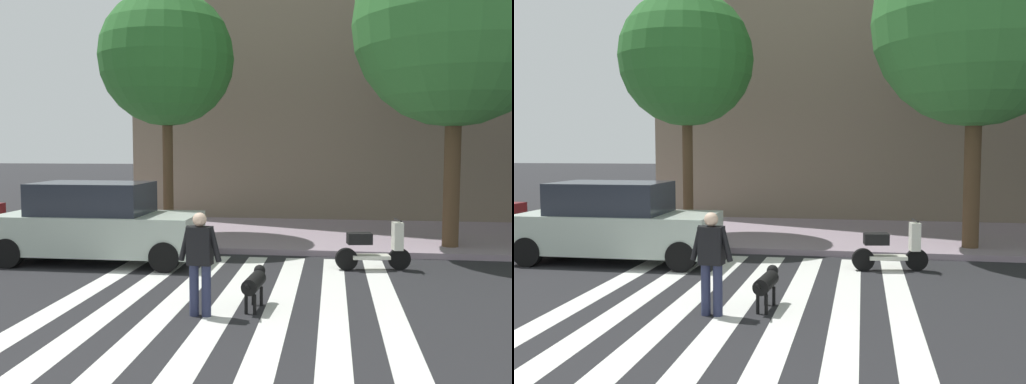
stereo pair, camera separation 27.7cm
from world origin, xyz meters
The scene contains 9 objects.
ground_plane centered at (0.00, 5.58, 0.00)m, with size 160.00×160.00×0.00m, color #232326.
sidewalk_far centered at (0.00, 14.16, 0.07)m, with size 80.00×6.00×0.15m, color gray.
crosswalk_stripes centered at (-0.31, 5.58, 0.00)m, with size 5.85×10.56×0.01m.
parked_car_behind_first centered at (-3.90, 9.84, 0.90)m, with size 4.53×1.96×1.85m.
parked_scooter centered at (2.33, 9.83, 0.48)m, with size 1.63×0.57×1.11m.
street_tree_nearest centered at (-3.13, 12.84, 5.09)m, with size 3.74×3.74×6.83m.
street_tree_middle centered at (4.41, 12.20, 5.68)m, with size 5.08×5.08×8.09m.
pedestrian_dog_walker centered at (-0.59, 6.09, 0.93)m, with size 0.71×0.27×1.64m.
dog_on_leash centered at (0.20, 6.59, 0.44)m, with size 0.32×1.15×0.65m.
Camera 1 is at (1.45, -2.31, 2.64)m, focal length 39.15 mm.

